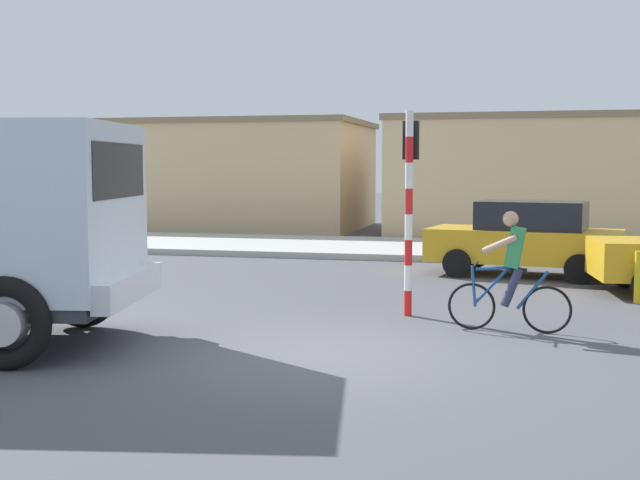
# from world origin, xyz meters

# --- Properties ---
(ground_plane) EXTENTS (120.00, 120.00, 0.00)m
(ground_plane) POSITION_xyz_m (0.00, 0.00, 0.00)
(ground_plane) COLOR #4C4C51
(sidewalk_far) EXTENTS (80.00, 5.00, 0.16)m
(sidewalk_far) POSITION_xyz_m (0.00, 12.70, 0.08)
(sidewalk_far) COLOR #ADADA8
(sidewalk_far) RESTS_ON ground
(cyclist) EXTENTS (1.73, 0.50, 1.72)m
(cyclist) POSITION_xyz_m (2.25, 1.94, 0.86)
(cyclist) COLOR black
(cyclist) RESTS_ON ground
(traffic_light_pole) EXTENTS (0.24, 0.43, 3.20)m
(traffic_light_pole) POSITION_xyz_m (0.68, 2.94, 2.07)
(traffic_light_pole) COLOR red
(traffic_light_pole) RESTS_ON ground
(car_white_mid) EXTENTS (4.23, 2.37, 1.60)m
(car_white_mid) POSITION_xyz_m (2.49, 8.20, 0.82)
(car_white_mid) COLOR gold
(car_white_mid) RESTS_ON ground
(bollard_far) EXTENTS (0.14, 0.14, 0.90)m
(bollard_far) POSITION_xyz_m (4.36, 4.97, 0.45)
(bollard_far) COLOR gold
(bollard_far) RESTS_ON ground
(building_corner_left) EXTENTS (11.25, 6.92, 3.99)m
(building_corner_left) POSITION_xyz_m (-8.90, 19.95, 2.00)
(building_corner_left) COLOR #D1B284
(building_corner_left) RESTS_ON ground
(building_mid_block) EXTENTS (8.81, 5.75, 3.94)m
(building_mid_block) POSITION_xyz_m (2.49, 18.30, 1.97)
(building_mid_block) COLOR #D1B284
(building_mid_block) RESTS_ON ground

